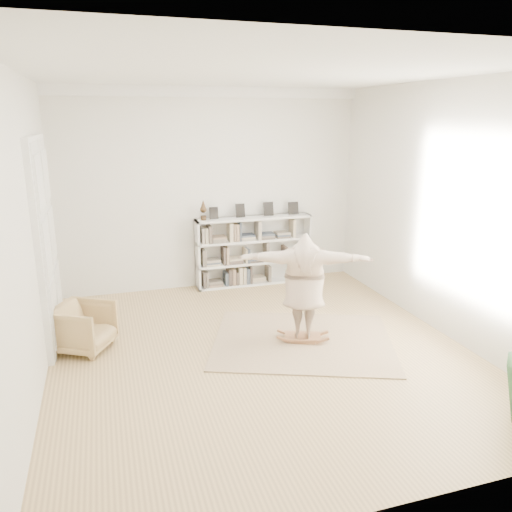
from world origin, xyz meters
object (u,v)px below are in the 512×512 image
Objects in this scene: rocker_board at (303,337)px; person at (304,283)px; armchair at (83,327)px; bookshelf at (254,251)px.

person reaches higher than rocker_board.
armchair is 3.04m from rocker_board.
bookshelf is 3.79× the size of rocker_board.
rocker_board is at bearing -91.84° from bookshelf.
armchair is at bearing -146.33° from bookshelf.
bookshelf is 2.74m from rocker_board.
armchair is (-3.04, -2.03, -0.31)m from bookshelf.
person is (-0.09, -2.68, 0.24)m from bookshelf.
armchair is 1.24× the size of rocker_board.
rocker_board is at bearing -73.49° from armchair.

